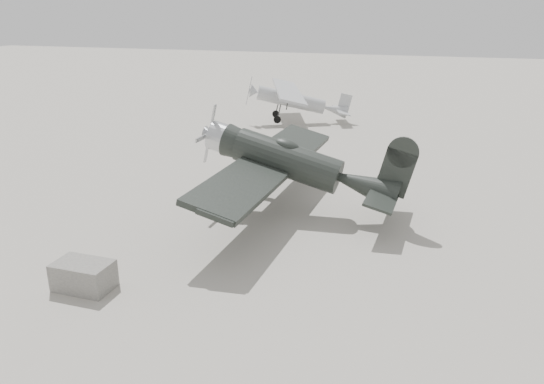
{
  "coord_description": "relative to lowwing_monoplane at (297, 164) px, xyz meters",
  "views": [
    {
      "loc": [
        7.01,
        -13.49,
        7.86
      ],
      "look_at": [
        1.6,
        3.74,
        1.5
      ],
      "focal_mm": 35.0,
      "sensor_mm": 36.0,
      "label": 1
    }
  ],
  "objects": [
    {
      "name": "highwing_monoplane",
      "position": [
        -4.53,
        16.6,
        -0.19
      ],
      "size": [
        7.26,
        10.04,
        2.88
      ],
      "rotation": [
        0.0,
        0.23,
        0.35
      ],
      "color": "#9B9DA0",
      "rests_on": "ground"
    },
    {
      "name": "equipment_block",
      "position": [
        -4.34,
        -7.82,
        -1.58
      ],
      "size": [
        1.68,
        1.07,
        0.83
      ],
      "primitive_type": "cube",
      "rotation": [
        0.0,
        0.0,
        -0.02
      ],
      "color": "slate",
      "rests_on": "ground"
    },
    {
      "name": "lowwing_monoplane",
      "position": [
        0.0,
        0.0,
        0.0
      ],
      "size": [
        8.37,
        11.63,
        3.77
      ],
      "rotation": [
        0.0,
        0.24,
        -0.04
      ],
      "color": "black",
      "rests_on": "ground"
    },
    {
      "name": "ground",
      "position": [
        -1.97,
        -5.82,
        -1.99
      ],
      "size": [
        160.0,
        160.0,
        0.0
      ],
      "primitive_type": "plane",
      "color": "#ADA899",
      "rests_on": "ground"
    }
  ]
}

